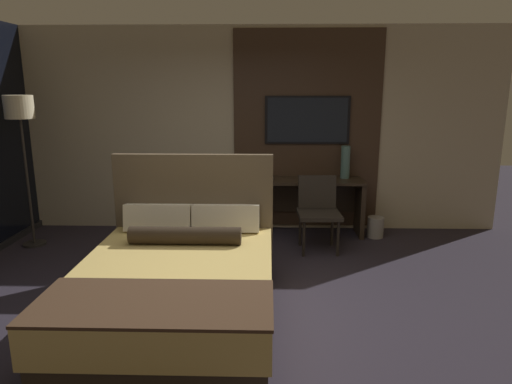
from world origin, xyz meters
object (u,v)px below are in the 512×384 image
Objects in this scene: tv at (307,120)px; waste_bin at (375,227)px; book at (265,178)px; desk at (307,198)px; bed at (178,282)px; floor_lamp at (20,120)px; desk_chair at (318,206)px; vase_tall at (345,162)px.

waste_bin is at bearing -20.36° from tv.
book is (-0.57, -0.23, -0.76)m from tv.
desk is 1.31× the size of tv.
bed is at bearing -119.16° from desk.
bed reaches higher than waste_bin.
book is at bearing 72.26° from bed.
bed is 3.13m from floor_lamp.
vase_tall is at bearing 54.66° from desk_chair.
desk_chair reaches higher than desk.
floor_lamp reaches higher than vase_tall.
bed is at bearing -107.74° from book.
vase_tall reaches higher than desk_chair.
tv reaches higher than desk_chair.
desk is 3.75m from floor_lamp.
vase_tall is 1.57× the size of waste_bin.
floor_lamp is 4.31× the size of vase_tall.
bed is 9.54× the size of book.
floor_lamp is 3.14m from book.
bed reaches higher than vase_tall.
book is (2.98, 0.56, -0.81)m from floor_lamp.
tv is 4.99× the size of book.
bed is 7.89× the size of waste_bin.
desk is 0.60m from desk_chair.
desk is 1.01m from waste_bin.
desk_chair is (0.09, -0.59, 0.04)m from desk.
book is at bearing 175.45° from waste_bin.
floor_lamp is 8.20× the size of book.
desk is at bearing -171.69° from vase_tall.
tv reaches higher than waste_bin.
desk is at bearing -90.00° from tv.
floor_lamp is (-3.55, -0.57, 1.09)m from desk.
tv is at bearing 62.87° from bed.
bed is at bearing -126.99° from vase_tall.
book is at bearing -158.33° from tv.
vase_tall is at bearing 152.78° from waste_bin.
waste_bin is (0.84, 0.45, -0.41)m from desk_chair.
floor_lamp is at bearing 141.12° from bed.
desk_chair is 2.07× the size of vase_tall.
bed reaches higher than desk.
desk is 0.80× the size of floor_lamp.
waste_bin is at bearing -27.22° from vase_tall.
desk is at bearing 9.20° from floor_lamp.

